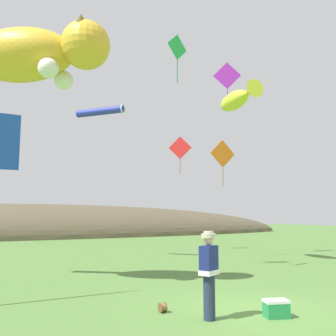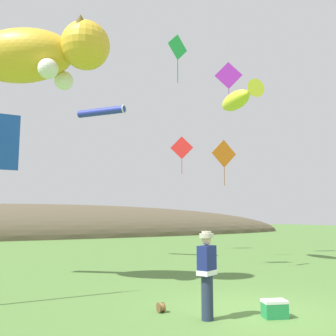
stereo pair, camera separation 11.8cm
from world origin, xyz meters
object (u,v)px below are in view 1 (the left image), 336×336
Objects in this scene: kite_fish_windsock at (238,99)px; kite_diamond_violet at (227,76)px; kite_diamond_red at (180,148)px; kite_spool at (163,307)px; kite_diamond_orange at (223,154)px; kite_giant_cat at (35,55)px; kite_diamond_green at (177,48)px; picnic_cooler at (276,309)px; kite_tube_streamer at (101,111)px; festival_attendant at (209,272)px.

kite_fish_windsock is 1.29× the size of kite_diamond_violet.
kite_diamond_violet is 1.04× the size of kite_diamond_red.
kite_diamond_red is (7.18, 11.89, 6.04)m from kite_spool.
kite_spool is at bearing -133.37° from kite_diamond_orange.
kite_giant_cat is 2.77× the size of kite_diamond_green.
picnic_cooler is 10.04m from kite_diamond_green.
kite_diamond_green is at bearing -142.57° from kite_diamond_orange.
kite_spool is 12.18m from kite_tube_streamer.
kite_giant_cat reaches higher than kite_fish_windsock.
kite_fish_windsock is at bearing 9.15° from kite_giant_cat.
kite_spool is 11.76m from kite_diamond_orange.
kite_giant_cat is 1.73× the size of kite_fish_windsock.
kite_diamond_red is (5.27, 13.35, 5.96)m from picnic_cooler.
kite_tube_streamer is (0.94, 10.78, 6.21)m from festival_attendant.
kite_diamond_green is (2.17, 5.21, 7.45)m from festival_attendant.
kite_giant_cat reaches higher than kite_diamond_red.
festival_attendant is 1.41m from kite_spool.
festival_attendant is 14.39m from kite_diamond_violet.
kite_tube_streamer is (-0.39, 11.26, 6.98)m from picnic_cooler.
kite_diamond_violet is (6.37, -1.80, 2.34)m from kite_tube_streamer.
festival_attendant is 8.52m from kite_giant_cat.
kite_giant_cat reaches higher than kite_diamond_orange.
kite_diamond_violet is at bearing -15.77° from kite_tube_streamer.
kite_fish_windsock is (4.78, 7.11, 7.22)m from picnic_cooler.
kite_diamond_violet is at bearing 45.44° from kite_spool.
kite_fish_windsock is at bearing -38.84° from kite_tube_streamer.
kite_diamond_orange is 1.21× the size of kite_diamond_green.
kite_giant_cat is 5.27m from kite_diamond_green.
picnic_cooler is 0.24× the size of kite_diamond_violet.
kite_diamond_green reaches higher than kite_giant_cat.
picnic_cooler is 0.29× the size of kite_diamond_green.
kite_diamond_orange is at bearing 52.30° from festival_attendant.
kite_diamond_green reaches higher than kite_diamond_red.
kite_diamond_violet is 1.24× the size of kite_diamond_green.
kite_fish_windsock reaches higher than kite_diamond_red.
picnic_cooler is at bearing -88.01° from kite_tube_streamer.
festival_attendant is 0.33× the size of kite_giant_cat.
kite_diamond_green is at bearing -77.63° from kite_tube_streamer.
kite_spool is at bearing -134.56° from kite_diamond_violet.
kite_diamond_green is at bearing -120.07° from kite_diamond_red.
kite_diamond_violet reaches higher than kite_diamond_orange.
kite_spool is at bearing -60.69° from kite_giant_cat.
kite_spool is 0.11× the size of kite_diamond_green.
picnic_cooler is 11.74m from kite_diamond_orange.
kite_diamond_orange reaches higher than festival_attendant.
kite_diamond_violet is (7.32, 8.98, 8.55)m from festival_attendant.
kite_spool is at bearing -122.92° from kite_diamond_green.
festival_attendant is 1.62m from picnic_cooler.
kite_giant_cat is at bearing 119.31° from kite_spool.
kite_giant_cat is 9.16m from kite_fish_windsock.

